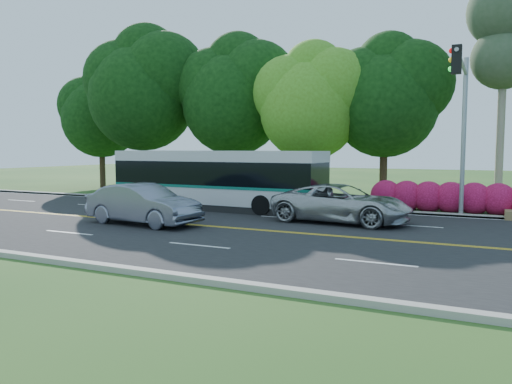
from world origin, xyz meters
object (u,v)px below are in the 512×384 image
at_px(traffic_signal, 462,108).
at_px(transit_bus, 216,180).
at_px(sedan, 143,204).
at_px(suv, 342,203).

height_order(traffic_signal, transit_bus, traffic_signal).
relative_size(traffic_signal, transit_bus, 0.63).
bearing_deg(sedan, suv, -54.73).
xyz_separation_m(traffic_signal, transit_bus, (-11.28, -0.45, -3.21)).
relative_size(traffic_signal, suv, 1.24).
height_order(traffic_signal, sedan, traffic_signal).
xyz_separation_m(transit_bus, sedan, (-0.05, -5.71, -0.63)).
relative_size(transit_bus, suv, 1.98).
distance_m(transit_bus, sedan, 5.74).
distance_m(traffic_signal, sedan, 13.45).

